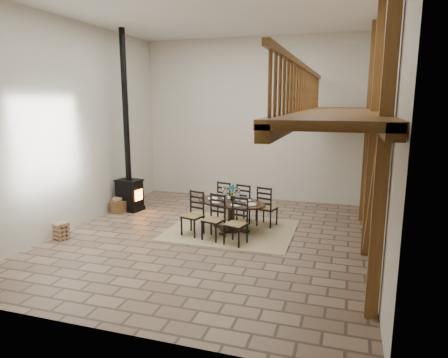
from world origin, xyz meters
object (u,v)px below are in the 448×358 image
(wood_stove, at_px, (129,172))
(log_basket, at_px, (119,206))
(log_stack, at_px, (61,231))
(dining_table, at_px, (231,215))

(wood_stove, distance_m, log_basket, 1.00)
(log_basket, relative_size, log_stack, 1.27)
(dining_table, height_order, wood_stove, wood_stove)
(wood_stove, bearing_deg, log_stack, -85.51)
(log_basket, bearing_deg, dining_table, -9.71)
(log_basket, bearing_deg, wood_stove, 54.60)
(log_stack, bearing_deg, log_basket, 89.68)
(log_basket, height_order, log_stack, log_basket)
(log_basket, bearing_deg, log_stack, -90.32)
(dining_table, distance_m, log_stack, 3.94)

